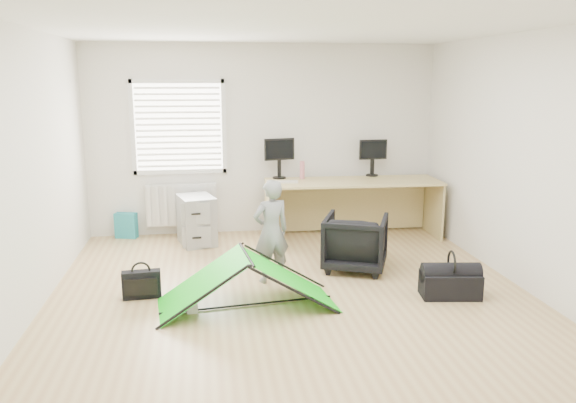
{
  "coord_description": "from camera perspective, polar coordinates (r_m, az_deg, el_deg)",
  "views": [
    {
      "loc": [
        -0.85,
        -5.3,
        2.22
      ],
      "look_at": [
        0.0,
        0.4,
        0.95
      ],
      "focal_mm": 35.0,
      "sensor_mm": 36.0,
      "label": 1
    }
  ],
  "objects": [
    {
      "name": "ground",
      "position": [
        5.81,
        0.59,
        -10.04
      ],
      "size": [
        5.5,
        5.5,
        0.0
      ],
      "primitive_type": "plane",
      "color": "tan",
      "rests_on": "ground"
    },
    {
      "name": "back_wall",
      "position": [
        8.14,
        -2.46,
        6.29
      ],
      "size": [
        5.0,
        0.02,
        2.7
      ],
      "primitive_type": "cube",
      "color": "silver",
      "rests_on": "ground"
    },
    {
      "name": "window",
      "position": [
        8.05,
        -11.04,
        7.43
      ],
      "size": [
        1.2,
        0.06,
        1.2
      ],
      "primitive_type": "cube",
      "color": "silver",
      "rests_on": "back_wall"
    },
    {
      "name": "radiator",
      "position": [
        8.17,
        -10.74,
        -0.3
      ],
      "size": [
        1.0,
        0.12,
        0.6
      ],
      "primitive_type": "cube",
      "color": "silver",
      "rests_on": "back_wall"
    },
    {
      "name": "desk",
      "position": [
        7.93,
        6.56,
        -0.82
      ],
      "size": [
        2.44,
        0.85,
        0.83
      ],
      "primitive_type": "cube",
      "rotation": [
        0.0,
        0.0,
        -0.03
      ],
      "color": "tan",
      "rests_on": "ground"
    },
    {
      "name": "filing_cabinet",
      "position": [
        7.73,
        -9.27,
        -1.88
      ],
      "size": [
        0.56,
        0.66,
        0.67
      ],
      "primitive_type": "cube",
      "rotation": [
        0.0,
        0.0,
        0.27
      ],
      "color": "#979A9C",
      "rests_on": "ground"
    },
    {
      "name": "monitor_left",
      "position": [
        7.95,
        -0.9,
        3.86
      ],
      "size": [
        0.45,
        0.19,
        0.42
      ],
      "primitive_type": "cube",
      "rotation": [
        0.0,
        0.0,
        0.23
      ],
      "color": "black",
      "rests_on": "desk"
    },
    {
      "name": "monitor_right",
      "position": [
        8.24,
        8.56,
        3.93
      ],
      "size": [
        0.41,
        0.11,
        0.39
      ],
      "primitive_type": "cube",
      "rotation": [
        0.0,
        0.0,
        0.06
      ],
      "color": "black",
      "rests_on": "desk"
    },
    {
      "name": "keyboard",
      "position": [
        7.66,
        -0.59,
        2.01
      ],
      "size": [
        0.44,
        0.2,
        0.02
      ],
      "primitive_type": "cube",
      "rotation": [
        0.0,
        0.0,
        -0.12
      ],
      "color": "beige",
      "rests_on": "desk"
    },
    {
      "name": "thermos",
      "position": [
        7.93,
        1.45,
        3.23
      ],
      "size": [
        0.08,
        0.08,
        0.25
      ],
      "primitive_type": "cylinder",
      "rotation": [
        0.0,
        0.0,
        0.17
      ],
      "color": "#C66F7A",
      "rests_on": "desk"
    },
    {
      "name": "office_chair",
      "position": [
        6.67,
        6.86,
        -4.14
      ],
      "size": [
        0.92,
        0.94,
        0.66
      ],
      "primitive_type": "imported",
      "rotation": [
        0.0,
        0.0,
        2.75
      ],
      "color": "black",
      "rests_on": "ground"
    },
    {
      "name": "person",
      "position": [
        6.16,
        -1.72,
        -3.05
      ],
      "size": [
        0.48,
        0.39,
        1.15
      ],
      "primitive_type": "imported",
      "rotation": [
        0.0,
        0.0,
        3.45
      ],
      "color": "gray",
      "rests_on": "ground"
    },
    {
      "name": "kite",
      "position": [
        5.6,
        -4.17,
        -8.02
      ],
      "size": [
        1.8,
        0.94,
        0.54
      ],
      "primitive_type": null,
      "rotation": [
        0.0,
        0.0,
        0.11
      ],
      "color": "#14D317",
      "rests_on": "ground"
    },
    {
      "name": "storage_crate",
      "position": [
        7.13,
        7.77,
        -4.72
      ],
      "size": [
        0.56,
        0.48,
        0.26
      ],
      "primitive_type": "cube",
      "rotation": [
        0.0,
        0.0,
        -0.4
      ],
      "color": "silver",
      "rests_on": "ground"
    },
    {
      "name": "tote_bag",
      "position": [
        8.27,
        -16.11,
        -2.35
      ],
      "size": [
        0.33,
        0.21,
        0.36
      ],
      "primitive_type": "cube",
      "rotation": [
        0.0,
        0.0,
        -0.27
      ],
      "color": "teal",
      "rests_on": "ground"
    },
    {
      "name": "laptop_bag",
      "position": [
        6.02,
        -14.64,
        -8.15
      ],
      "size": [
        0.4,
        0.15,
        0.29
      ],
      "primitive_type": "cube",
      "rotation": [
        0.0,
        0.0,
        0.08
      ],
      "color": "black",
      "rests_on": "ground"
    },
    {
      "name": "white_box",
      "position": [
        5.61,
        -9.68,
        -10.53
      ],
      "size": [
        0.1,
        0.1,
        0.1
      ],
      "primitive_type": "cube",
      "rotation": [
        0.0,
        0.0,
        -0.0
      ],
      "color": "silver",
      "rests_on": "ground"
    },
    {
      "name": "duffel_bag",
      "position": [
        6.1,
        16.15,
        -8.13
      ],
      "size": [
        0.63,
        0.38,
        0.26
      ],
      "primitive_type": "cube",
      "rotation": [
        0.0,
        0.0,
        -0.14
      ],
      "color": "black",
      "rests_on": "ground"
    }
  ]
}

